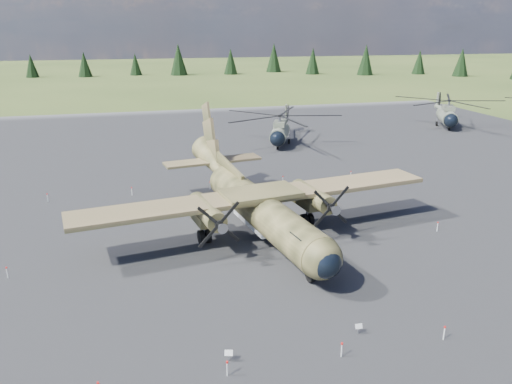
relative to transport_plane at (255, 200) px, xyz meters
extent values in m
plane|color=#5A652D|center=(-1.77, -3.74, -2.80)|extent=(500.00, 500.00, 0.00)
cube|color=#515256|center=(-1.77, 6.26, -2.80)|extent=(120.00, 120.00, 0.04)
cylinder|color=#36361D|center=(0.24, -1.56, -0.47)|extent=(5.56, 18.51, 2.85)
sphere|color=#36361D|center=(1.61, -10.60, -0.47)|extent=(3.18, 3.18, 2.79)
sphere|color=black|center=(1.69, -11.15, -0.52)|extent=(2.33, 2.33, 2.05)
cube|color=black|center=(1.36, -8.99, 0.30)|extent=(2.25, 1.91, 0.56)
cone|color=#36361D|center=(-1.56, 10.30, 0.60)|extent=(3.80, 7.33, 4.28)
cube|color=#A8ABAE|center=(0.08, -0.55, -1.64)|extent=(2.82, 6.32, 0.51)
cube|color=#29331B|center=(0.16, -1.05, 0.70)|extent=(29.66, 7.83, 0.36)
cube|color=#36361D|center=(0.16, -1.05, 0.92)|extent=(6.58, 4.53, 0.36)
cylinder|color=#36361D|center=(-4.32, -2.04, 0.14)|extent=(2.30, 5.45, 1.52)
cube|color=#36361D|center=(-4.44, -1.24, -0.52)|extent=(2.03, 3.65, 0.81)
cone|color=gray|center=(-3.82, -5.31, 0.14)|extent=(0.90, 1.02, 0.77)
cylinder|color=black|center=(-4.44, -1.24, -2.25)|extent=(1.05, 1.24, 1.12)
cylinder|color=#36361D|center=(4.73, -0.67, 0.14)|extent=(2.30, 5.45, 1.52)
cube|color=#36361D|center=(4.61, 0.13, -0.52)|extent=(2.03, 3.65, 0.81)
cone|color=gray|center=(5.22, -3.93, 0.14)|extent=(0.90, 1.02, 0.77)
cylinder|color=black|center=(4.61, 0.13, -2.25)|extent=(1.05, 1.24, 1.12)
cube|color=#36361D|center=(-0.98, 6.48, 1.21)|extent=(1.43, 7.63, 1.71)
cube|color=#29331B|center=(-1.64, 10.80, 0.65)|extent=(9.98, 3.67, 0.22)
cylinder|color=gray|center=(1.42, -9.39, -1.51)|extent=(0.16, 0.16, 0.91)
cylinder|color=black|center=(1.42, -9.39, -2.25)|extent=(0.49, 0.99, 0.95)
cylinder|color=slate|center=(11.29, 30.11, -1.07)|extent=(4.73, 7.12, 2.34)
sphere|color=black|center=(10.01, 27.00, -1.12)|extent=(2.81, 2.81, 2.15)
sphere|color=slate|center=(12.58, 33.22, -1.07)|extent=(2.81, 2.81, 2.15)
cube|color=slate|center=(11.15, 29.76, 0.42)|extent=(2.61, 3.37, 0.70)
cylinder|color=gray|center=(11.15, 29.76, 1.12)|extent=(0.44, 0.44, 0.94)
cylinder|color=slate|center=(13.91, 36.47, -0.75)|extent=(3.77, 7.68, 1.34)
cube|color=slate|center=(15.25, 39.71, 0.42)|extent=(0.69, 1.29, 2.24)
cylinder|color=black|center=(15.55, 39.58, 0.42)|extent=(0.98, 2.27, 2.43)
cylinder|color=black|center=(10.23, 27.52, -2.43)|extent=(0.48, 0.69, 0.64)
cylinder|color=black|center=(10.55, 31.63, -2.43)|extent=(0.54, 0.80, 0.75)
cylinder|color=gray|center=(10.55, 31.63, -1.94)|extent=(0.17, 0.17, 1.36)
cylinder|color=black|center=(12.89, 30.67, -2.43)|extent=(0.54, 0.80, 0.75)
cylinder|color=gray|center=(12.89, 30.67, -1.94)|extent=(0.17, 0.17, 1.36)
cylinder|color=slate|center=(42.63, 36.07, -0.98)|extent=(5.20, 7.47, 2.46)
sphere|color=black|center=(41.15, 32.85, -1.03)|extent=(3.01, 3.01, 2.27)
sphere|color=slate|center=(44.12, 39.29, -0.98)|extent=(3.01, 3.01, 2.27)
cube|color=slate|center=(42.47, 35.71, 0.59)|extent=(2.84, 3.56, 0.74)
cylinder|color=gray|center=(42.47, 35.71, 1.33)|extent=(0.47, 0.47, 0.99)
cylinder|color=slate|center=(45.66, 42.64, -0.64)|extent=(4.27, 7.99, 1.41)
cube|color=slate|center=(47.21, 46.00, 0.59)|extent=(0.77, 1.34, 2.36)
cylinder|color=black|center=(47.52, 45.85, 0.59)|extent=(1.13, 2.35, 2.56)
cylinder|color=black|center=(41.40, 33.38, -2.41)|extent=(0.53, 0.72, 0.67)
cylinder|color=black|center=(41.92, 37.70, -2.41)|extent=(0.60, 0.84, 0.79)
cylinder|color=gray|center=(41.92, 37.70, -1.89)|extent=(0.18, 0.18, 1.43)
cylinder|color=black|center=(44.34, 36.58, -2.41)|extent=(0.60, 0.84, 0.79)
cylinder|color=gray|center=(44.34, 36.58, -1.89)|extent=(0.18, 0.18, 1.43)
cube|color=gray|center=(-5.49, -16.11, -2.54)|extent=(0.09, 0.09, 0.52)
cube|color=silver|center=(-5.49, -16.16, -2.29)|extent=(0.45, 0.28, 0.29)
cube|color=gray|center=(1.97, -15.54, -2.56)|extent=(0.07, 0.07, 0.50)
cube|color=silver|center=(1.97, -15.58, -2.32)|extent=(0.40, 0.18, 0.28)
cylinder|color=red|center=(-11.77, -17.24, -2.00)|extent=(0.12, 0.12, 0.10)
cylinder|color=silver|center=(-5.77, -17.24, -2.40)|extent=(0.07, 0.07, 0.80)
cylinder|color=red|center=(-5.77, -17.24, -2.00)|extent=(0.12, 0.12, 0.10)
cylinder|color=silver|center=(0.23, -17.24, -2.40)|extent=(0.07, 0.07, 0.80)
cylinder|color=red|center=(0.23, -17.24, -2.00)|extent=(0.12, 0.12, 0.10)
cylinder|color=silver|center=(6.23, -17.24, -2.40)|extent=(0.07, 0.07, 0.80)
cylinder|color=red|center=(6.23, -17.24, -2.00)|extent=(0.12, 0.12, 0.10)
cylinder|color=silver|center=(-17.77, 12.26, -2.40)|extent=(0.07, 0.07, 0.80)
cylinder|color=red|center=(-17.77, 12.26, -2.00)|extent=(0.12, 0.12, 0.10)
cylinder|color=silver|center=(-9.77, 12.26, -2.40)|extent=(0.07, 0.07, 0.80)
cylinder|color=red|center=(-9.77, 12.26, -2.00)|extent=(0.12, 0.12, 0.10)
cylinder|color=silver|center=(-1.77, 12.26, -2.40)|extent=(0.07, 0.07, 0.80)
cylinder|color=red|center=(-1.77, 12.26, -2.00)|extent=(0.12, 0.12, 0.10)
cylinder|color=silver|center=(6.23, 12.26, -2.40)|extent=(0.07, 0.07, 0.80)
cylinder|color=red|center=(6.23, 12.26, -2.00)|extent=(0.12, 0.12, 0.10)
cylinder|color=silver|center=(14.23, 12.26, -2.40)|extent=(0.07, 0.07, 0.80)
cylinder|color=red|center=(14.23, 12.26, -2.00)|extent=(0.12, 0.12, 0.10)
cylinder|color=silver|center=(-18.27, -3.74, -2.40)|extent=(0.07, 0.07, 0.80)
cylinder|color=red|center=(-18.27, -3.74, -2.00)|extent=(0.12, 0.12, 0.10)
cylinder|color=silver|center=(14.73, -3.74, -2.40)|extent=(0.07, 0.07, 0.80)
cylinder|color=red|center=(14.73, -3.74, -2.00)|extent=(0.12, 0.12, 0.10)
cone|color=black|center=(103.04, 116.75, 1.94)|extent=(5.32, 5.32, 9.49)
cone|color=black|center=(93.93, 128.35, 1.46)|extent=(4.78, 4.78, 8.53)
cone|color=black|center=(73.48, 129.95, 2.48)|extent=(5.92, 5.92, 10.57)
cone|color=black|center=(56.44, 137.67, 1.88)|extent=(5.25, 5.25, 9.37)
cone|color=black|center=(45.47, 150.31, 2.48)|extent=(5.92, 5.92, 10.57)
cone|color=black|center=(27.54, 144.40, 1.69)|extent=(5.03, 5.03, 8.99)
cone|color=black|center=(9.01, 145.62, 2.61)|extent=(6.06, 6.06, 10.82)
cone|color=black|center=(-5.87, 149.13, 0.96)|extent=(4.22, 4.22, 7.53)
cone|color=black|center=(-22.91, 147.02, 1.38)|extent=(4.69, 4.69, 8.37)
cone|color=black|center=(-40.17, 149.28, 1.07)|extent=(4.34, 4.34, 7.74)
camera|label=1|loc=(-9.44, -37.26, 13.41)|focal=35.00mm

